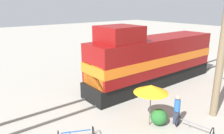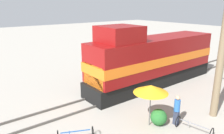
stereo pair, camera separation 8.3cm
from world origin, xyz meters
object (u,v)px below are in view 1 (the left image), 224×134
at_px(utility_pole, 223,46).
at_px(bicycle, 194,127).
at_px(locomotive, 151,60).
at_px(person_bystander, 177,109).
at_px(vendor_umbrella, 151,89).
at_px(bicycle_spare, 76,134).

bearing_deg(utility_pole, bicycle, -82.92).
relative_size(locomotive, person_bystander, 7.24).
xyz_separation_m(person_bystander, bicycle, (1.12, 0.05, -0.64)).
bearing_deg(vendor_umbrella, bicycle, 33.22).
height_order(locomotive, bicycle, locomotive).
distance_m(locomotive, utility_pole, 6.59).
xyz_separation_m(bicycle, bicycle_spare, (-3.33, -5.35, -0.01)).
distance_m(person_bystander, bicycle, 1.29).
xyz_separation_m(utility_pole, bicycle, (0.34, -2.71, -4.07)).
relative_size(person_bystander, bicycle, 0.91).
relative_size(bicycle, bicycle_spare, 1.03).
height_order(locomotive, vendor_umbrella, locomotive).
height_order(utility_pole, bicycle, utility_pole).
xyz_separation_m(vendor_umbrella, bicycle, (2.01, 1.32, -1.89)).
distance_m(utility_pole, bicycle_spare, 9.52).
relative_size(vendor_umbrella, bicycle, 1.24).
bearing_deg(bicycle_spare, utility_pole, 94.70).
relative_size(person_bystander, bicycle_spare, 0.94).
relative_size(locomotive, bicycle_spare, 6.81).
bearing_deg(utility_pole, bicycle_spare, -110.37).
distance_m(locomotive, person_bystander, 6.62).
height_order(utility_pole, vendor_umbrella, utility_pole).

